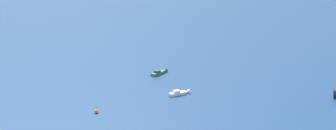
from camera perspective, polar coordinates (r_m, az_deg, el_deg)
The scene contains 3 objects.
motorboat_outer_ring_d at distance 195.29m, azimuth -0.71°, elevation -0.64°, with size 5.79×5.06×1.78m.
motorboat_outer_ring_e at distance 177.96m, azimuth 1.09°, elevation -2.44°, with size 6.24×3.04×1.76m.
marker_buoy at distance 166.03m, azimuth -6.28°, elevation -4.05°, with size 1.10×1.10×2.10m.
Camera 1 is at (-24.56, -114.18, 60.15)m, focal length 69.79 mm.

